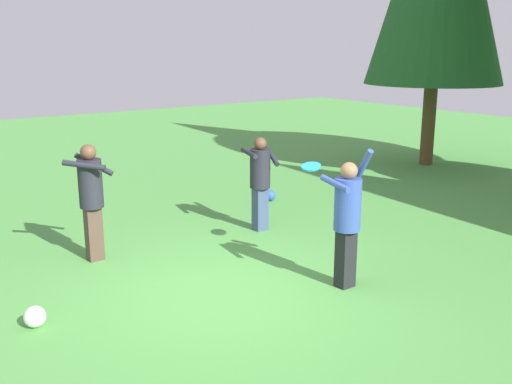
# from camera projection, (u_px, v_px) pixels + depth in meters

# --- Properties ---
(ground_plane) EXTENTS (40.00, 40.00, 0.00)m
(ground_plane) POSITION_uv_depth(u_px,v_px,m) (221.00, 295.00, 7.34)
(ground_plane) COLOR #4C9342
(person_thrower) EXTENTS (0.58, 0.55, 1.82)m
(person_thrower) POSITION_uv_depth(u_px,v_px,m) (347.00, 214.00, 7.36)
(person_thrower) COLOR black
(person_thrower) RESTS_ON ground_plane
(person_catcher) EXTENTS (0.63, 0.59, 1.59)m
(person_catcher) POSITION_uv_depth(u_px,v_px,m) (260.00, 176.00, 9.68)
(person_catcher) COLOR #38476B
(person_catcher) RESTS_ON ground_plane
(person_bystander) EXTENTS (0.74, 0.75, 1.71)m
(person_bystander) POSITION_uv_depth(u_px,v_px,m) (91.00, 192.00, 8.29)
(person_bystander) COLOR #4C382D
(person_bystander) RESTS_ON ground_plane
(frisbee) EXTENTS (0.37, 0.36, 0.09)m
(frisbee) POSITION_uv_depth(u_px,v_px,m) (311.00, 167.00, 8.01)
(frisbee) COLOR #2393D1
(ball_white) EXTENTS (0.24, 0.24, 0.24)m
(ball_white) POSITION_uv_depth(u_px,v_px,m) (35.00, 317.00, 6.48)
(ball_white) COLOR white
(ball_white) RESTS_ON ground_plane
(ball_blue) EXTENTS (0.23, 0.23, 0.23)m
(ball_blue) POSITION_uv_depth(u_px,v_px,m) (270.00, 195.00, 11.71)
(ball_blue) COLOR blue
(ball_blue) RESTS_ON ground_plane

